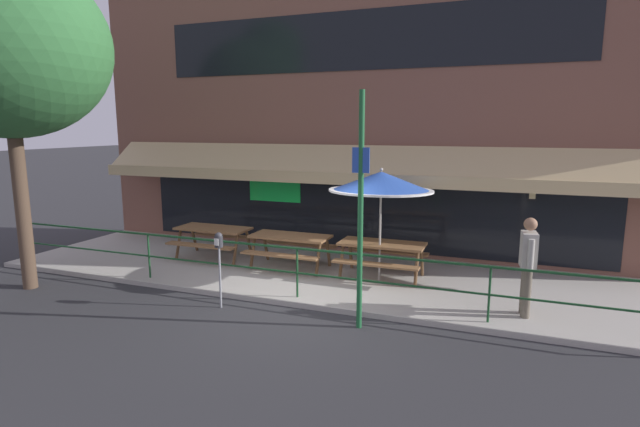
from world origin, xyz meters
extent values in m
plane|color=#2D2D30|center=(0.00, 0.00, 0.00)|extent=(120.00, 120.00, 0.00)
cube|color=#ADA89E|center=(0.00, 2.00, 0.05)|extent=(15.00, 4.00, 0.10)
cube|color=brown|center=(0.00, 4.25, 3.71)|extent=(15.00, 0.50, 7.42)
cube|color=black|center=(0.00, 3.99, 5.34)|extent=(10.50, 0.02, 1.40)
cube|color=black|center=(0.00, 3.99, 1.35)|extent=(12.00, 0.02, 2.30)
cube|color=#19D84C|center=(-2.25, 3.97, 1.65)|extent=(1.50, 0.02, 0.70)
cube|color=tan|center=(0.00, 3.45, 2.50)|extent=(13.80, 0.92, 0.70)
cube|color=tan|center=(0.00, 2.94, 2.10)|extent=(13.80, 0.08, 0.28)
cube|color=black|center=(4.12, 3.86, 2.03)|extent=(0.04, 0.28, 0.04)
cube|color=black|center=(4.12, 3.72, 1.85)|extent=(0.18, 0.18, 0.28)
cube|color=beige|center=(4.12, 3.72, 1.85)|extent=(0.13, 0.19, 0.20)
cylinder|color=#194723|center=(-6.90, 0.30, 0.57)|extent=(0.04, 0.04, 0.95)
cylinder|color=#194723|center=(-3.45, 0.30, 0.57)|extent=(0.04, 0.04, 0.95)
cylinder|color=#194723|center=(0.00, 0.30, 0.57)|extent=(0.04, 0.04, 0.95)
cylinder|color=#194723|center=(3.45, 0.30, 0.57)|extent=(0.04, 0.04, 0.95)
cube|color=#194723|center=(0.00, 0.30, 1.05)|extent=(13.80, 0.04, 0.04)
cube|color=#194723|center=(0.00, 0.30, 0.57)|extent=(13.80, 0.03, 0.03)
cube|color=brown|center=(-3.06, 2.19, 0.84)|extent=(1.80, 0.80, 0.05)
cube|color=brown|center=(-3.06, 1.61, 0.54)|extent=(1.80, 0.26, 0.04)
cube|color=brown|center=(-3.06, 2.77, 0.54)|extent=(1.80, 0.26, 0.04)
cylinder|color=brown|center=(-2.26, 1.87, 0.47)|extent=(0.07, 0.30, 0.73)
cylinder|color=brown|center=(-2.26, 2.51, 0.47)|extent=(0.07, 0.30, 0.73)
cylinder|color=brown|center=(-3.86, 1.87, 0.47)|extent=(0.07, 0.30, 0.73)
cylinder|color=brown|center=(-3.86, 2.51, 0.47)|extent=(0.07, 0.30, 0.73)
cube|color=brown|center=(-0.94, 2.06, 0.84)|extent=(1.80, 0.80, 0.05)
cube|color=brown|center=(-0.94, 1.48, 0.54)|extent=(1.80, 0.26, 0.04)
cube|color=brown|center=(-0.94, 2.64, 0.54)|extent=(1.80, 0.26, 0.04)
cylinder|color=brown|center=(-0.14, 1.74, 0.47)|extent=(0.07, 0.30, 0.73)
cylinder|color=brown|center=(-0.14, 2.38, 0.47)|extent=(0.07, 0.30, 0.73)
cylinder|color=brown|center=(-1.74, 1.74, 0.47)|extent=(0.07, 0.30, 0.73)
cylinder|color=brown|center=(-1.74, 2.38, 0.47)|extent=(0.07, 0.30, 0.73)
cube|color=brown|center=(1.19, 2.09, 0.84)|extent=(1.80, 0.80, 0.05)
cube|color=brown|center=(1.19, 1.51, 0.54)|extent=(1.80, 0.26, 0.04)
cube|color=brown|center=(1.19, 2.67, 0.54)|extent=(1.80, 0.26, 0.04)
cylinder|color=brown|center=(1.99, 1.77, 0.47)|extent=(0.07, 0.30, 0.73)
cylinder|color=brown|center=(1.99, 2.41, 0.47)|extent=(0.07, 0.30, 0.73)
cylinder|color=brown|center=(0.39, 1.77, 0.47)|extent=(0.07, 0.30, 0.73)
cylinder|color=brown|center=(0.39, 2.41, 0.47)|extent=(0.07, 0.30, 0.73)
cylinder|color=#B7B2A8|center=(1.19, 1.88, 1.25)|extent=(0.04, 0.04, 2.30)
cone|color=#2D56B7|center=(1.19, 1.88, 2.20)|extent=(2.10, 2.11, 0.45)
cylinder|color=white|center=(1.19, 1.88, 2.01)|extent=(2.14, 2.14, 0.09)
sphere|color=#B7B2A8|center=(1.19, 1.88, 2.44)|extent=(0.07, 0.07, 0.07)
cylinder|color=#665B4C|center=(4.01, 0.94, 0.53)|extent=(0.15, 0.15, 0.86)
cylinder|color=#665B4C|center=(4.03, 0.74, 0.53)|extent=(0.15, 0.15, 0.86)
cube|color=#B2ADA3|center=(4.02, 0.84, 1.26)|extent=(0.28, 0.42, 0.60)
cylinder|color=#B2ADA3|center=(3.99, 1.10, 1.23)|extent=(0.10, 0.10, 0.54)
cylinder|color=#B2ADA3|center=(4.04, 0.58, 1.23)|extent=(0.10, 0.10, 0.54)
sphere|color=#9E7051|center=(4.02, 0.84, 1.70)|extent=(0.22, 0.22, 0.22)
cylinder|color=gray|center=(-1.21, -0.47, 0.57)|extent=(0.04, 0.04, 1.15)
cylinder|color=#2D2D33|center=(-1.21, -0.47, 1.25)|extent=(0.15, 0.15, 0.20)
sphere|color=#2D2D33|center=(-1.21, -0.47, 1.35)|extent=(0.14, 0.14, 0.14)
cube|color=silver|center=(-1.21, -0.56, 1.26)|extent=(0.08, 0.01, 0.13)
cylinder|color=#1E6033|center=(1.44, -0.45, 1.93)|extent=(0.09, 0.09, 3.87)
cube|color=blue|center=(1.44, -0.47, 2.79)|extent=(0.28, 0.02, 0.40)
cylinder|color=brown|center=(-5.52, -0.90, 1.74)|extent=(0.28, 0.28, 3.47)
ellipsoid|color=#337038|center=(-5.52, -0.90, 4.79)|extent=(4.05, 3.65, 3.44)
camera|label=1|loc=(3.65, -8.03, 3.32)|focal=28.00mm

